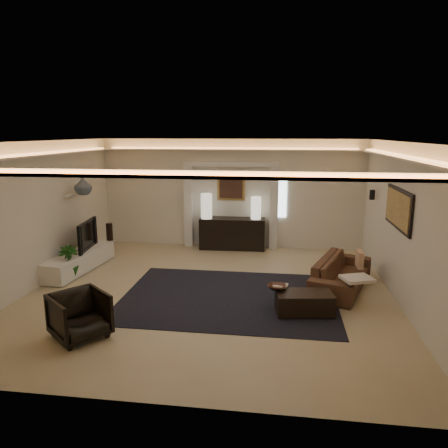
# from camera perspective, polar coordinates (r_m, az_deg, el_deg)

# --- Properties ---
(floor) EXTENTS (7.00, 7.00, 0.00)m
(floor) POSITION_cam_1_polar(r_m,az_deg,el_deg) (8.36, -1.94, -9.24)
(floor) COLOR tan
(floor) RESTS_ON ground
(ceiling) EXTENTS (7.00, 7.00, 0.00)m
(ceiling) POSITION_cam_1_polar(r_m,az_deg,el_deg) (7.78, -2.10, 11.05)
(ceiling) COLOR white
(ceiling) RESTS_ON ground
(wall_back) EXTENTS (7.00, 0.00, 7.00)m
(wall_back) POSITION_cam_1_polar(r_m,az_deg,el_deg) (11.36, 0.98, 4.10)
(wall_back) COLOR beige
(wall_back) RESTS_ON ground
(wall_front) EXTENTS (7.00, 0.00, 7.00)m
(wall_front) POSITION_cam_1_polar(r_m,az_deg,el_deg) (4.66, -9.38, -8.17)
(wall_front) COLOR beige
(wall_front) RESTS_ON ground
(wall_left) EXTENTS (0.00, 7.00, 7.00)m
(wall_left) POSITION_cam_1_polar(r_m,az_deg,el_deg) (9.20, -24.04, 1.09)
(wall_left) COLOR beige
(wall_left) RESTS_ON ground
(wall_right) EXTENTS (0.00, 7.00, 7.00)m
(wall_right) POSITION_cam_1_polar(r_m,az_deg,el_deg) (8.13, 23.09, -0.18)
(wall_right) COLOR beige
(wall_right) RESTS_ON ground
(cove_soffit) EXTENTS (7.00, 7.00, 0.04)m
(cove_soffit) POSITION_cam_1_polar(r_m,az_deg,el_deg) (7.79, -2.08, 8.99)
(cove_soffit) COLOR silver
(cove_soffit) RESTS_ON ceiling
(daylight_slit) EXTENTS (0.25, 0.03, 1.00)m
(daylight_slit) POSITION_cam_1_polar(r_m,az_deg,el_deg) (11.28, 7.80, 3.41)
(daylight_slit) COLOR white
(daylight_slit) RESTS_ON wall_back
(area_rug) EXTENTS (4.00, 3.00, 0.01)m
(area_rug) POSITION_cam_1_polar(r_m,az_deg,el_deg) (8.12, 0.65, -9.85)
(area_rug) COLOR black
(area_rug) RESTS_ON ground
(pilaster_left) EXTENTS (0.22, 0.20, 2.20)m
(pilaster_left) POSITION_cam_1_polar(r_m,az_deg,el_deg) (11.51, -4.79, 2.40)
(pilaster_left) COLOR silver
(pilaster_left) RESTS_ON ground
(pilaster_right) EXTENTS (0.22, 0.20, 2.20)m
(pilaster_right) POSITION_cam_1_polar(r_m,az_deg,el_deg) (11.24, 6.75, 2.12)
(pilaster_right) COLOR silver
(pilaster_right) RESTS_ON ground
(alcove_header) EXTENTS (2.52, 0.20, 0.12)m
(alcove_header) POSITION_cam_1_polar(r_m,az_deg,el_deg) (11.17, 0.93, 8.09)
(alcove_header) COLOR silver
(alcove_header) RESTS_ON wall_back
(painting_frame) EXTENTS (0.74, 0.04, 0.74)m
(painting_frame) POSITION_cam_1_polar(r_m,az_deg,el_deg) (11.30, 0.96, 5.08)
(painting_frame) COLOR tan
(painting_frame) RESTS_ON wall_back
(painting_canvas) EXTENTS (0.62, 0.02, 0.62)m
(painting_canvas) POSITION_cam_1_polar(r_m,az_deg,el_deg) (11.28, 0.95, 5.07)
(painting_canvas) COLOR #4C2D1E
(painting_canvas) RESTS_ON wall_back
(art_panel_frame) EXTENTS (0.04, 1.64, 0.74)m
(art_panel_frame) POSITION_cam_1_polar(r_m,az_deg,el_deg) (8.36, 22.51, 1.94)
(art_panel_frame) COLOR black
(art_panel_frame) RESTS_ON wall_right
(art_panel_gold) EXTENTS (0.02, 1.50, 0.62)m
(art_panel_gold) POSITION_cam_1_polar(r_m,az_deg,el_deg) (8.35, 22.35, 1.94)
(art_panel_gold) COLOR tan
(art_panel_gold) RESTS_ON wall_right
(wall_sconce) EXTENTS (0.12, 0.12, 0.22)m
(wall_sconce) POSITION_cam_1_polar(r_m,az_deg,el_deg) (10.17, 19.37, 3.75)
(wall_sconce) COLOR black
(wall_sconce) RESTS_ON wall_right
(wall_niche) EXTENTS (0.10, 0.55, 0.04)m
(wall_niche) POSITION_cam_1_polar(r_m,az_deg,el_deg) (10.34, -19.82, 3.68)
(wall_niche) COLOR silver
(wall_niche) RESTS_ON wall_left
(console) EXTENTS (1.75, 0.61, 0.86)m
(console) POSITION_cam_1_polar(r_m,az_deg,el_deg) (11.31, 1.13, -1.36)
(console) COLOR #2E201D
(console) RESTS_ON ground
(lamp_left) EXTENTS (0.31, 0.31, 0.66)m
(lamp_left) POSITION_cam_1_polar(r_m,az_deg,el_deg) (11.16, -2.39, 2.07)
(lamp_left) COLOR beige
(lamp_left) RESTS_ON console
(lamp_right) EXTENTS (0.31, 0.31, 0.59)m
(lamp_right) POSITION_cam_1_polar(r_m,az_deg,el_deg) (11.11, 4.33, 2.00)
(lamp_right) COLOR white
(lamp_right) RESTS_ON console
(media_ledge) EXTENTS (0.77, 2.25, 0.41)m
(media_ledge) POSITION_cam_1_polar(r_m,az_deg,el_deg) (10.12, -18.94, -4.71)
(media_ledge) COLOR silver
(media_ledge) RESTS_ON ground
(tv) EXTENTS (1.17, 0.29, 0.67)m
(tv) POSITION_cam_1_polar(r_m,az_deg,el_deg) (10.18, -18.57, -1.33)
(tv) COLOR black
(tv) RESTS_ON media_ledge
(figurine) EXTENTS (0.20, 0.20, 0.43)m
(figurine) POSITION_cam_1_polar(r_m,az_deg,el_deg) (10.86, -15.21, -1.06)
(figurine) COLOR black
(figurine) RESTS_ON media_ledge
(ginger_jar) EXTENTS (0.41, 0.41, 0.41)m
(ginger_jar) POSITION_cam_1_polar(r_m,az_deg,el_deg) (10.16, -18.51, 4.93)
(ginger_jar) COLOR #2F3D52
(ginger_jar) RESTS_ON wall_niche
(plant) EXTENTS (0.56, 0.56, 0.72)m
(plant) POSITION_cam_1_polar(r_m,az_deg,el_deg) (9.55, -20.25, -4.95)
(plant) COLOR #11360C
(plant) RESTS_ON ground
(sofa) EXTENTS (2.26, 1.48, 0.62)m
(sofa) POSITION_cam_1_polar(r_m,az_deg,el_deg) (8.80, 15.58, -6.45)
(sofa) COLOR #503A20
(sofa) RESTS_ON ground
(throw_blanket) EXTENTS (0.62, 0.57, 0.06)m
(throw_blanket) POSITION_cam_1_polar(r_m,az_deg,el_deg) (7.83, 17.53, -7.04)
(throw_blanket) COLOR beige
(throw_blanket) RESTS_ON sofa
(throw_pillow) EXTENTS (0.11, 0.35, 0.34)m
(throw_pillow) POSITION_cam_1_polar(r_m,az_deg,el_deg) (9.00, 17.83, -4.55)
(throw_pillow) COLOR tan
(throw_pillow) RESTS_ON sofa
(coffee_table) EXTENTS (1.02, 0.66, 0.36)m
(coffee_table) POSITION_cam_1_polar(r_m,az_deg,el_deg) (7.50, 10.79, -10.37)
(coffee_table) COLOR black
(coffee_table) RESTS_ON ground
(bowl) EXTENTS (0.38, 0.38, 0.08)m
(bowl) POSITION_cam_1_polar(r_m,az_deg,el_deg) (7.49, 7.14, -8.25)
(bowl) COLOR #432519
(bowl) RESTS_ON coffee_table
(magazine) EXTENTS (0.32, 0.25, 0.03)m
(magazine) POSITION_cam_1_polar(r_m,az_deg,el_deg) (7.65, 7.50, -8.02)
(magazine) COLOR #F6E6C7
(magazine) RESTS_ON coffee_table
(armchair) EXTENTS (1.08, 1.08, 0.71)m
(armchair) POSITION_cam_1_polar(r_m,az_deg,el_deg) (6.88, -18.91, -11.62)
(armchair) COLOR black
(armchair) RESTS_ON ground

